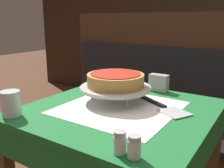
% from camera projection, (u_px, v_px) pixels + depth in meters
% --- Properties ---
extents(dining_table_front, '(0.77, 0.77, 0.77)m').
position_uv_depth(dining_table_front, '(120.00, 128.00, 1.13)').
color(dining_table_front, '#1E6B33').
rests_on(dining_table_front, ground_plane).
extents(dining_table_rear, '(0.81, 0.81, 0.78)m').
position_uv_depth(dining_table_rear, '(221.00, 68.00, 2.44)').
color(dining_table_rear, '#1E6B33').
rests_on(dining_table_rear, ground_plane).
extents(booth_bench, '(1.61, 0.52, 1.20)m').
position_uv_depth(booth_bench, '(150.00, 128.00, 1.94)').
color(booth_bench, '#3D2316').
rests_on(booth_bench, ground_plane).
extents(pizza_pan_stand, '(0.34, 0.34, 0.07)m').
position_uv_depth(pizza_pan_stand, '(115.00, 88.00, 1.18)').
color(pizza_pan_stand, '#ADADB2').
rests_on(pizza_pan_stand, dining_table_front).
extents(deep_dish_pizza, '(0.27, 0.27, 0.06)m').
position_uv_depth(deep_dish_pizza, '(116.00, 80.00, 1.17)').
color(deep_dish_pizza, '#C68E47').
rests_on(deep_dish_pizza, pizza_pan_stand).
extents(pizza_server, '(0.28, 0.19, 0.01)m').
position_uv_depth(pizza_server, '(164.00, 107.00, 1.10)').
color(pizza_server, '#BCBCC1').
rests_on(pizza_server, dining_table_front).
extents(water_glass_near, '(0.08, 0.08, 0.10)m').
position_uv_depth(water_glass_near, '(11.00, 103.00, 1.00)').
color(water_glass_near, silver).
rests_on(water_glass_near, dining_table_front).
extents(salt_shaker, '(0.04, 0.04, 0.07)m').
position_uv_depth(salt_shaker, '(120.00, 142.00, 0.72)').
color(salt_shaker, silver).
rests_on(salt_shaker, dining_table_front).
extents(pepper_shaker, '(0.04, 0.04, 0.07)m').
position_uv_depth(pepper_shaker, '(134.00, 147.00, 0.69)').
color(pepper_shaker, silver).
rests_on(pepper_shaker, dining_table_front).
extents(napkin_holder, '(0.10, 0.05, 0.09)m').
position_uv_depth(napkin_holder, '(159.00, 83.00, 1.35)').
color(napkin_holder, '#B2B2B7').
rests_on(napkin_holder, dining_table_front).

